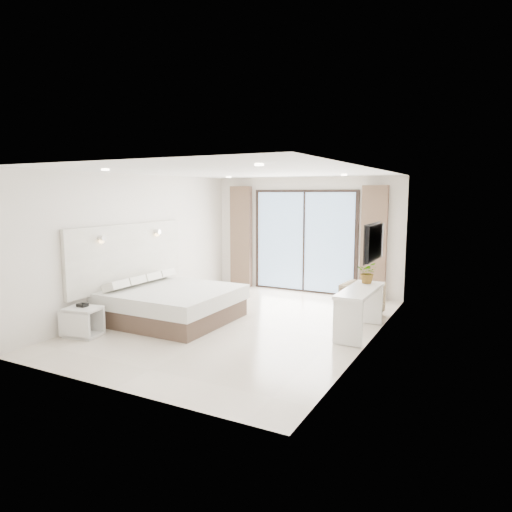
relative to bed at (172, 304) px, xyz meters
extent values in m
plane|color=beige|center=(1.24, 0.37, -0.31)|extent=(6.20, 6.20, 0.00)
cube|color=silver|center=(1.24, 3.47, 1.04)|extent=(4.60, 0.02, 2.70)
cube|color=silver|center=(1.24, -2.73, 1.04)|extent=(4.60, 0.02, 2.70)
cube|color=silver|center=(-1.06, 0.37, 1.04)|extent=(0.02, 6.20, 2.70)
cube|color=silver|center=(3.54, 0.37, 1.04)|extent=(0.02, 6.20, 2.70)
cube|color=white|center=(1.24, 0.37, 2.39)|extent=(4.60, 6.20, 0.02)
cube|color=silver|center=(-1.01, 0.00, 0.84)|extent=(0.08, 3.00, 1.20)
cube|color=black|center=(3.49, 0.78, 1.24)|extent=(0.06, 1.00, 0.58)
cube|color=black|center=(3.45, 0.78, 1.24)|extent=(0.02, 1.04, 0.62)
cube|color=black|center=(1.24, 3.44, 0.89)|extent=(2.56, 0.04, 2.42)
cube|color=#8BB1DF|center=(1.24, 3.41, 0.89)|extent=(2.40, 0.01, 2.30)
cube|color=brown|center=(-0.41, 3.33, 0.94)|extent=(0.55, 0.14, 2.50)
cube|color=brown|center=(2.89, 3.33, 0.94)|extent=(0.55, 0.14, 2.50)
cylinder|color=white|center=(-0.06, -1.43, 2.37)|extent=(0.12, 0.12, 0.02)
cylinder|color=white|center=(2.54, -1.43, 2.37)|extent=(0.12, 0.12, 0.02)
cylinder|color=white|center=(-0.06, 2.17, 2.37)|extent=(0.12, 0.12, 0.02)
cylinder|color=white|center=(2.54, 2.17, 2.37)|extent=(0.12, 0.12, 0.02)
cube|color=brown|center=(0.02, 0.00, -0.15)|extent=(2.05, 1.95, 0.33)
cube|color=silver|center=(0.02, 0.00, 0.15)|extent=(2.13, 2.03, 0.27)
cube|color=white|center=(-0.71, -0.67, 0.35)|extent=(0.28, 0.41, 0.14)
cube|color=white|center=(-0.71, -0.23, 0.35)|extent=(0.28, 0.41, 0.14)
cube|color=white|center=(-0.71, 0.23, 0.35)|extent=(0.28, 0.41, 0.14)
cube|color=white|center=(-0.71, 0.67, 0.35)|extent=(0.28, 0.41, 0.14)
cube|color=white|center=(-0.69, -1.44, 0.15)|extent=(0.59, 0.52, 0.05)
cube|color=white|center=(-0.69, -1.44, -0.28)|extent=(0.59, 0.52, 0.05)
cube|color=white|center=(-0.69, -1.63, -0.07)|extent=(0.53, 0.14, 0.43)
cube|color=white|center=(-0.69, -1.25, -0.07)|extent=(0.53, 0.14, 0.43)
cube|color=black|center=(-0.73, -1.40, 0.20)|extent=(0.17, 0.14, 0.05)
cube|color=white|center=(3.28, 0.78, 0.43)|extent=(0.47, 1.52, 0.06)
cube|color=white|center=(3.28, 0.10, 0.04)|extent=(0.46, 0.06, 0.71)
cube|color=white|center=(3.28, 1.47, 0.04)|extent=(0.46, 0.06, 0.71)
imported|color=#33662D|center=(3.28, 1.29, 0.61)|extent=(0.36, 0.40, 0.30)
imported|color=#877A58|center=(3.05, 1.90, 0.05)|extent=(0.71, 0.75, 0.72)
camera|label=1|loc=(5.17, -6.55, 2.02)|focal=32.00mm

